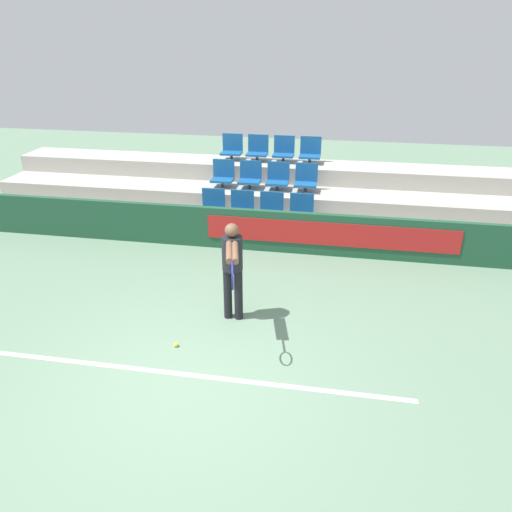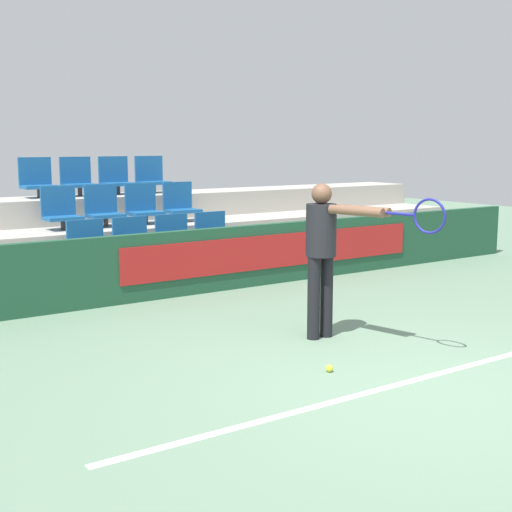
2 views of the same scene
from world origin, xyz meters
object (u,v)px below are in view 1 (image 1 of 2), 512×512
Objects in this scene: stadium_chair_4 at (223,175)px; stadium_chair_2 at (271,208)px; stadium_chair_11 at (310,152)px; stadium_chair_0 at (213,205)px; stadium_chair_1 at (242,207)px; stadium_chair_9 at (258,149)px; stadium_chair_5 at (250,176)px; stadium_chair_8 at (232,148)px; tennis_player at (232,264)px; stadium_chair_7 at (306,179)px; stadium_chair_6 at (278,178)px; stadium_chair_3 at (301,210)px; tennis_ball at (176,345)px; stadium_chair_10 at (284,150)px.

stadium_chair_2 is at bearing -37.83° from stadium_chair_4.
stadium_chair_11 reaches higher than stadium_chair_4.
stadium_chair_0 and stadium_chair_1 have the same top height.
stadium_chair_9 is at bearing 180.00° from stadium_chair_11.
stadium_chair_4 and stadium_chair_5 have the same top height.
stadium_chair_8 is (0.00, 0.99, 0.39)m from stadium_chair_4.
tennis_player is (1.19, -5.36, -0.45)m from stadium_chair_8.
stadium_chair_4 is at bearing 180.00° from stadium_chair_7.
stadium_chair_1 is 1.00× the size of stadium_chair_7.
stadium_chair_6 is 1.00× the size of stadium_chair_8.
stadium_chair_8 is (-1.91, 0.99, 0.39)m from stadium_chair_7.
stadium_chair_0 and stadium_chair_3 have the same top height.
stadium_chair_0 is 1.00× the size of stadium_chair_7.
stadium_chair_2 is 1.00× the size of stadium_chair_7.
tennis_player reaches higher than stadium_chair_1.
stadium_chair_7 is at bearing 37.83° from stadium_chair_1.
stadium_chair_11 is at bearing 77.47° from tennis_ball.
stadium_chair_6 reaches higher than stadium_chair_1.
stadium_chair_9 is at bearing 82.94° from tennis_player.
stadium_chair_10 is (0.00, 0.99, 0.39)m from stadium_chair_6.
stadium_chair_9 is (0.64, 0.00, 0.00)m from stadium_chair_8.
stadium_chair_6 is 9.20× the size of tennis_ball.
stadium_chair_1 and stadium_chair_3 have the same top height.
stadium_chair_9 is (0.00, 0.99, 0.39)m from stadium_chair_5.
stadium_chair_9 is at bearing 57.22° from stadium_chair_4.
stadium_chair_7 reaches higher than stadium_chair_1.
tennis_ball is at bearing -99.96° from stadium_chair_2.
stadium_chair_7 is at bearing -37.83° from stadium_chair_9.
stadium_chair_4 is 1.00× the size of stadium_chair_9.
stadium_chair_4 is at bearing -152.63° from stadium_chair_11.
stadium_chair_2 is at bearing -72.15° from stadium_chair_9.
stadium_chair_1 and stadium_chair_2 have the same top height.
stadium_chair_10 is 0.64m from stadium_chair_11.
stadium_chair_6 is at bearing 90.00° from stadium_chair_2.
stadium_chair_4 is 1.00× the size of stadium_chair_6.
stadium_chair_9 reaches higher than stadium_chair_1.
stadium_chair_8 is 0.38× the size of tennis_player.
stadium_chair_7 is at bearing 75.20° from tennis_ball.
stadium_chair_9 is (-1.27, 1.98, 0.78)m from stadium_chair_3.
stadium_chair_3 is (1.27, 0.00, 0.00)m from stadium_chair_1.
stadium_chair_0 is at bearing -122.78° from stadium_chair_10.
stadium_chair_0 is 1.00× the size of stadium_chair_6.
stadium_chair_9 is 0.64m from stadium_chair_10.
tennis_player reaches higher than tennis_ball.
tennis_ball is (-1.38, -5.22, -1.01)m from stadium_chair_7.
stadium_chair_8 is at bearing 180.00° from stadium_chair_10.
stadium_chair_8 is 1.91m from stadium_chair_11.
stadium_chair_3 is at bearing 0.00° from stadium_chair_1.
stadium_chair_2 is at bearing 80.04° from tennis_ball.
stadium_chair_11 is at bearing 69.41° from tennis_player.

